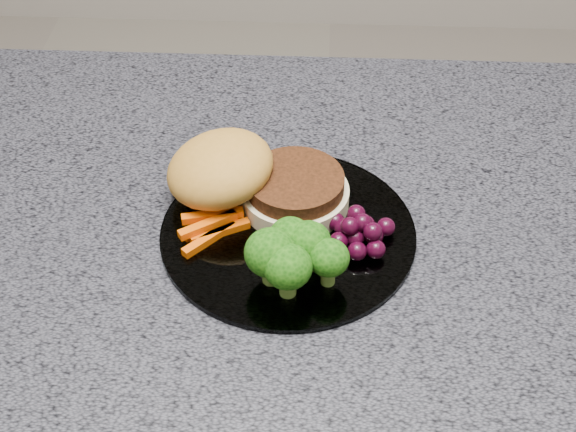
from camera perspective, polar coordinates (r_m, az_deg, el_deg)
The scene contains 6 objects.
countertop at distance 0.86m, azimuth 3.84°, elevation -0.42°, with size 1.20×0.60×0.04m, color #484851.
plate at distance 0.82m, azimuth -0.00°, elevation -1.19°, with size 0.26×0.26×0.01m, color white.
burger at distance 0.83m, azimuth -2.95°, elevation 2.57°, with size 0.20×0.12×0.06m.
carrot_sticks at distance 0.81m, azimuth -5.42°, elevation -0.79°, with size 0.07×0.07×0.02m.
broccoli at distance 0.74m, azimuth 0.35°, elevation -2.64°, with size 0.10×0.08×0.06m.
grape_bunch at distance 0.80m, azimuth 5.09°, elevation -1.12°, with size 0.07×0.06×0.03m.
Camera 1 is at (-0.03, -0.63, 1.47)m, focal length 50.00 mm.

